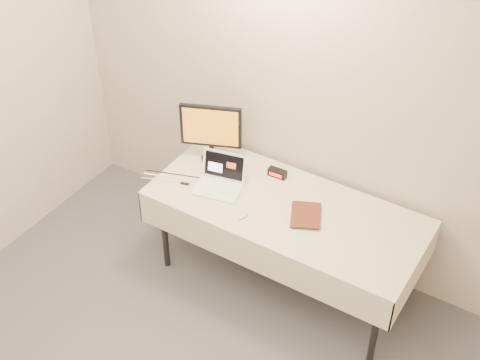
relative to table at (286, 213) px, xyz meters
The scene contains 9 objects.
back_wall 0.81m from the table, 90.00° to the left, with size 4.00×0.10×2.70m, color beige.
table is the anchor object (origin of this frame).
laptop 0.51m from the table, behind, with size 0.37×0.33×0.22m.
monitor 0.80m from the table, 165.98° to the left, with size 0.41×0.20×0.45m.
book 0.21m from the table, 41.55° to the right, with size 0.19×0.02×0.26m, color maroon.
alarm_clock 0.34m from the table, 129.73° to the left, with size 0.13×0.06×0.05m.
clicker 0.31m from the table, 128.21° to the right, with size 0.04×0.08×0.02m, color silver.
paper_form 0.25m from the table, 28.02° to the right, with size 0.10×0.26×0.00m, color #BCE1B3.
usb_dongle 0.73m from the table, 166.91° to the right, with size 0.06×0.02×0.01m, color black.
Camera 1 is at (1.51, -0.96, 3.65)m, focal length 50.00 mm.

